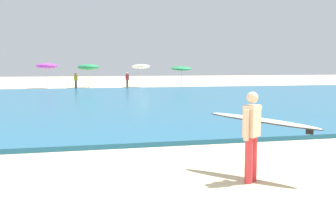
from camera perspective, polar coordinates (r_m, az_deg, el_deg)
name	(u,v)px	position (r m, az deg, el deg)	size (l,w,h in m)	color
ground_plane	(112,210)	(6.53, -7.78, -13.40)	(160.00, 160.00, 0.00)	beige
sea	(77,102)	(24.85, -12.48, 1.37)	(120.00, 28.00, 0.14)	#1E6084
surfer_with_board	(257,127)	(8.10, 12.31, -2.07)	(1.77, 2.06, 1.73)	red
beach_umbrella_2	(47,66)	(41.47, -16.52, 6.15)	(2.03, 2.03, 2.45)	beige
beach_umbrella_3	(88,67)	(41.77, -11.04, 6.14)	(2.14, 2.15, 2.36)	beige
beach_umbrella_4	(141,67)	(42.64, -3.79, 6.33)	(1.88, 1.91, 2.39)	beige
beach_umbrella_5	(182,68)	(41.21, 1.90, 6.07)	(2.11, 2.14, 2.22)	beige
beachgoer_near_row_left	(127,80)	(39.97, -5.69, 4.48)	(0.32, 0.20, 1.58)	#383842
beachgoer_near_row_mid	(76,81)	(38.83, -12.69, 4.30)	(0.32, 0.20, 1.58)	#383842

